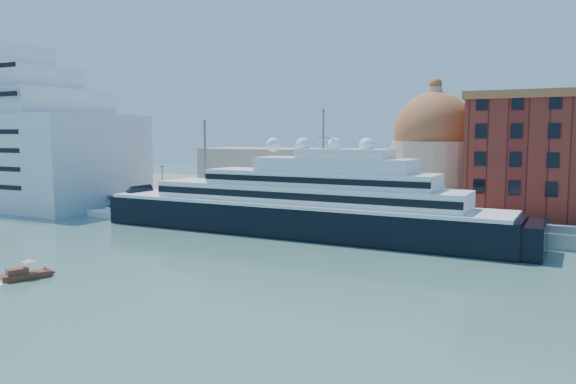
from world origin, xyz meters
The scene contains 9 objects.
ground centered at (0.00, 0.00, 0.00)m, with size 400.00×400.00×0.00m, color #38615A.
quay centered at (0.00, 34.00, 1.25)m, with size 180.00×10.00×2.50m, color gray.
land centered at (0.00, 75.00, 1.00)m, with size 260.00×72.00×2.00m, color slate.
quay_fence centered at (0.00, 29.50, 3.10)m, with size 180.00×0.10×1.20m, color slate.
superyacht centered at (3.73, 23.00, 4.38)m, with size 84.88×11.77×25.37m.
service_barge centered at (-37.01, 22.40, 0.68)m, with size 10.99×5.10×2.38m.
water_taxi centered at (-8.23, -19.78, 0.62)m, with size 3.79×5.75×2.60m.
church centered at (6.39, 57.72, 10.91)m, with size 66.00×18.00×25.50m.
lamp_posts centered at (-12.67, 32.27, 9.84)m, with size 120.80×2.40×18.00m.
Camera 1 is at (50.89, -63.34, 17.37)m, focal length 35.00 mm.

